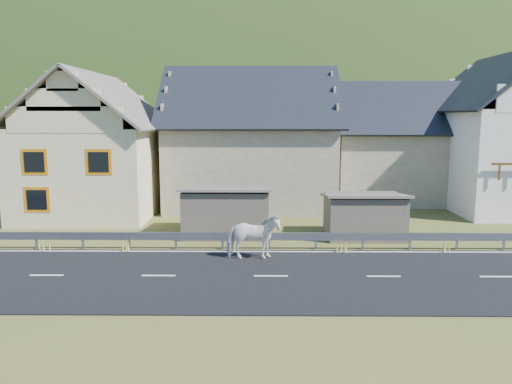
{
  "coord_description": "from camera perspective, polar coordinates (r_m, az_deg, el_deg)",
  "views": [
    {
      "loc": [
        -0.36,
        -17.04,
        5.68
      ],
      "look_at": [
        -0.57,
        3.94,
        2.46
      ],
      "focal_mm": 35.0,
      "sensor_mm": 36.0,
      "label": 1
    }
  ],
  "objects": [
    {
      "name": "house_stone_a",
      "position": [
        32.06,
        -0.59,
        6.87
      ],
      "size": [
        10.8,
        9.8,
        8.9
      ],
      "color": "tan",
      "rests_on": "ground"
    },
    {
      "name": "horse",
      "position": [
        19.76,
        -0.36,
        -5.13
      ],
      "size": [
        1.06,
        2.18,
        1.81
      ],
      "primitive_type": "imported",
      "rotation": [
        0.0,
        0.0,
        1.61
      ],
      "color": "white",
      "rests_on": "road"
    },
    {
      "name": "shed_right",
      "position": [
        24.01,
        12.24,
        -2.7
      ],
      "size": [
        3.8,
        2.9,
        2.2
      ],
      "primitive_type": "cube",
      "color": "#695E4D",
      "rests_on": "ground"
    },
    {
      "name": "ground",
      "position": [
        17.97,
        1.7,
        -9.7
      ],
      "size": [
        160.0,
        160.0,
        0.0
      ],
      "primitive_type": "plane",
      "color": "#3E4C1A",
      "rests_on": "ground"
    },
    {
      "name": "shed_left",
      "position": [
        24.04,
        -3.36,
        -2.26
      ],
      "size": [
        4.3,
        3.3,
        2.4
      ],
      "primitive_type": "cube",
      "color": "#695E4D",
      "rests_on": "ground"
    },
    {
      "name": "mountain",
      "position": [
        198.78,
        2.11,
        1.32
      ],
      "size": [
        440.0,
        280.0,
        260.0
      ],
      "primitive_type": "ellipsoid",
      "color": "#223A15",
      "rests_on": "ground"
    },
    {
      "name": "house_stone_b",
      "position": [
        35.33,
        16.02,
        6.06
      ],
      "size": [
        9.8,
        8.8,
        8.1
      ],
      "color": "tan",
      "rests_on": "ground"
    },
    {
      "name": "guardrail",
      "position": [
        21.35,
        1.52,
        -5.14
      ],
      "size": [
        28.1,
        0.09,
        0.75
      ],
      "color": "#93969B",
      "rests_on": "ground"
    },
    {
      "name": "house_cream",
      "position": [
        30.63,
        -17.89,
        5.85
      ],
      "size": [
        7.8,
        9.8,
        8.3
      ],
      "color": "#F4E7AC",
      "rests_on": "ground"
    },
    {
      "name": "road",
      "position": [
        17.96,
        1.71,
        -9.64
      ],
      "size": [
        60.0,
        7.0,
        0.04
      ],
      "primitive_type": "cube",
      "color": "black",
      "rests_on": "ground"
    },
    {
      "name": "conifer_patch",
      "position": [
        138.29,
        -22.96,
        8.2
      ],
      "size": [
        76.0,
        50.0,
        28.0
      ],
      "primitive_type": "ellipsoid",
      "color": "black",
      "rests_on": "ground"
    },
    {
      "name": "house_white",
      "position": [
        34.64,
        27.09,
        6.77
      ],
      "size": [
        8.8,
        10.8,
        9.7
      ],
      "color": "white",
      "rests_on": "ground"
    },
    {
      "name": "lane_markings",
      "position": [
        17.95,
        1.71,
        -9.56
      ],
      "size": [
        60.0,
        6.6,
        0.01
      ],
      "primitive_type": "cube",
      "color": "silver",
      "rests_on": "road"
    }
  ]
}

